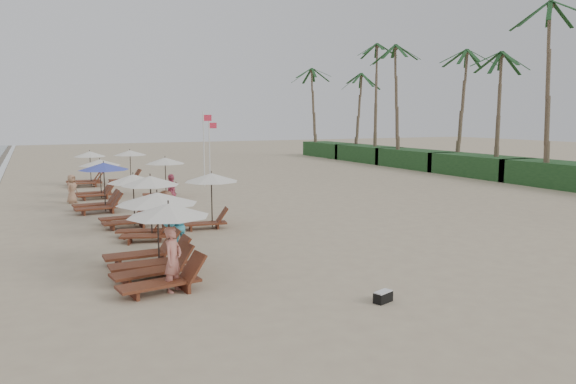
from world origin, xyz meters
name	(u,v)px	position (x,y,z in m)	size (l,w,h in m)	color
ground	(313,245)	(0.00, 0.00, 0.00)	(160.00, 160.00, 0.00)	tan
shrub_hedge	(479,166)	(22.00, 14.50, 0.80)	(3.20, 53.00, 1.60)	#193D1C
palm_row	(475,45)	(21.91, 15.40, 9.91)	(7.00, 52.00, 12.30)	brown
lounger_station_0	(159,249)	(-5.98, -2.53, 1.03)	(2.69, 2.23, 2.24)	brown
lounger_station_1	(149,232)	(-5.86, -0.53, 1.09)	(2.84, 2.44, 2.27)	brown
lounger_station_2	(146,206)	(-5.18, 3.43, 1.23)	(2.40, 2.17, 2.35)	brown
lounger_station_3	(128,201)	(-5.36, 6.33, 1.06)	(2.54, 2.17, 2.14)	brown
lounger_station_4	(99,188)	(-6.05, 10.40, 1.14)	(2.72, 2.36, 2.34)	brown
lounger_station_5	(96,178)	(-5.67, 15.06, 1.11)	(2.58, 2.29, 2.16)	brown
lounger_station_6	(86,171)	(-5.71, 20.93, 0.98)	(2.63, 2.22, 2.27)	brown
inland_station_0	(209,192)	(-2.45, 4.48, 1.45)	(2.59, 2.24, 2.22)	brown
inland_station_1	(163,172)	(-2.25, 13.80, 1.44)	(2.60, 2.24, 2.22)	brown
inland_station_2	(127,163)	(-2.93, 21.69, 1.36)	(2.74, 2.24, 2.22)	brown
beachgoer_near	(173,259)	(-5.74, -3.04, 0.85)	(0.62, 0.41, 1.70)	tan
beachgoer_mid_a	(176,226)	(-4.63, 1.11, 0.87)	(0.84, 0.66, 1.73)	teal
beachgoer_mid_b	(166,213)	(-4.34, 3.90, 0.86)	(1.11, 0.64, 1.72)	#8A5C46
beachgoer_far_a	(172,193)	(-3.00, 8.63, 0.92)	(1.08, 0.45, 1.84)	#CC516C
beachgoer_far_b	(72,189)	(-7.06, 13.65, 0.76)	(0.74, 0.48, 1.52)	#A97B5B
duffel_bag	(383,297)	(-1.31, -6.08, 0.14)	(0.56, 0.41, 0.28)	black
flag_pole_near	(204,145)	(1.30, 17.53, 2.67)	(0.59, 0.08, 4.83)	silver
flag_pole_far	(210,147)	(2.55, 20.32, 2.39)	(0.59, 0.08, 4.30)	silver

